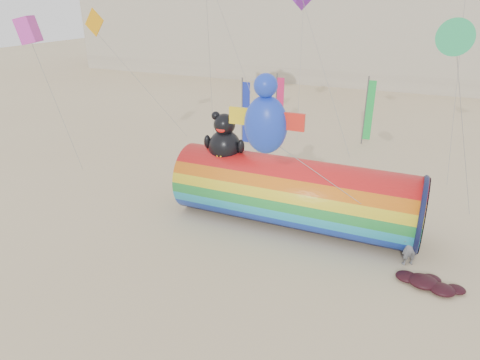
% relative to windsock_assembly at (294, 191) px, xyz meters
% --- Properties ---
extents(ground, '(160.00, 160.00, 0.00)m').
position_rel_windsock_assembly_xyz_m(ground, '(-2.93, -2.53, -1.81)').
color(ground, '#CCB58C').
rests_on(ground, ground).
extents(windsock_assembly, '(11.82, 3.60, 5.45)m').
position_rel_windsock_assembly_xyz_m(windsock_assembly, '(0.00, 0.00, 0.00)').
color(windsock_assembly, red).
rests_on(windsock_assembly, ground).
extents(kite_handler, '(0.80, 0.74, 1.83)m').
position_rel_windsock_assembly_xyz_m(kite_handler, '(5.57, -1.44, -0.89)').
color(kite_handler, slate).
rests_on(kite_handler, ground).
extents(fabric_bundle, '(2.62, 1.35, 0.41)m').
position_rel_windsock_assembly_xyz_m(fabric_bundle, '(6.43, -2.74, -1.64)').
color(fabric_bundle, '#390A14').
rests_on(fabric_bundle, ground).
extents(festival_banners, '(8.90, 4.40, 5.20)m').
position_rel_windsock_assembly_xyz_m(festival_banners, '(-3.53, 12.44, 0.83)').
color(festival_banners, '#59595E').
rests_on(festival_banners, ground).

